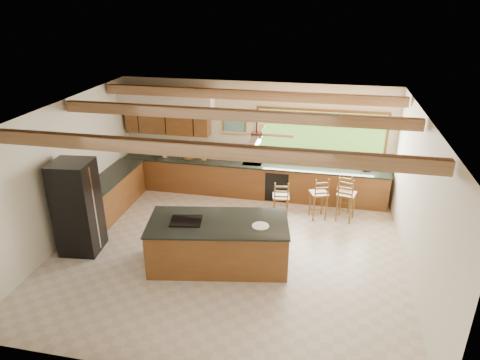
# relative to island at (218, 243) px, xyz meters

# --- Properties ---
(ground) EXTENTS (7.20, 7.20, 0.00)m
(ground) POSITION_rel_island_xyz_m (0.09, 0.40, -0.48)
(ground) COLOR beige
(ground) RESTS_ON ground
(room_shell) EXTENTS (7.27, 6.54, 3.02)m
(room_shell) POSITION_rel_island_xyz_m (-0.08, 1.05, 1.74)
(room_shell) COLOR beige
(room_shell) RESTS_ON ground
(counter_run) EXTENTS (7.12, 3.10, 1.27)m
(counter_run) POSITION_rel_island_xyz_m (-0.73, 2.92, -0.01)
(counter_run) COLOR brown
(counter_run) RESTS_ON ground
(island) EXTENTS (2.91, 1.74, 0.97)m
(island) POSITION_rel_island_xyz_m (0.00, 0.00, 0.00)
(island) COLOR brown
(island) RESTS_ON ground
(refrigerator) EXTENTS (0.85, 0.83, 2.00)m
(refrigerator) POSITION_rel_island_xyz_m (-2.96, -0.08, 0.52)
(refrigerator) COLOR black
(refrigerator) RESTS_ON ground
(bar_stool_a) EXTENTS (0.43, 0.43, 1.07)m
(bar_stool_a) POSITION_rel_island_xyz_m (1.01, 1.95, 0.16)
(bar_stool_a) COLOR brown
(bar_stool_a) RESTS_ON ground
(bar_stool_b) EXTENTS (0.50, 0.50, 1.14)m
(bar_stool_b) POSITION_rel_island_xyz_m (2.53, 2.32, 0.20)
(bar_stool_b) COLOR brown
(bar_stool_b) RESTS_ON ground
(bar_stool_c) EXTENTS (0.50, 0.50, 1.09)m
(bar_stool_c) POSITION_rel_island_xyz_m (1.88, 2.29, 0.17)
(bar_stool_c) COLOR brown
(bar_stool_c) RESTS_ON ground
(bar_stool_d) EXTENTS (0.40, 0.40, 1.03)m
(bar_stool_d) POSITION_rel_island_xyz_m (2.50, 2.79, 0.13)
(bar_stool_d) COLOR brown
(bar_stool_d) RESTS_ON ground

